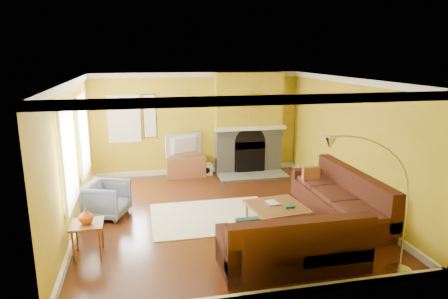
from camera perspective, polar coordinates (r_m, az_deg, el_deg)
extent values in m
cube|color=#582812|center=(8.22, -0.53, -9.22)|extent=(5.50, 6.00, 0.02)
cube|color=white|center=(7.60, -0.58, 10.06)|extent=(5.50, 6.00, 0.02)
cube|color=gold|center=(10.70, -3.80, 3.71)|extent=(5.50, 0.02, 2.70)
cube|color=gold|center=(5.01, 6.43, -7.83)|extent=(5.50, 0.02, 2.70)
cube|color=gold|center=(7.75, -20.98, -0.97)|extent=(0.02, 6.00, 2.70)
cube|color=gold|center=(8.76, 17.42, 0.92)|extent=(0.02, 6.00, 2.70)
cube|color=white|center=(8.97, -19.61, 2.01)|extent=(0.06, 1.22, 1.72)
cube|color=white|center=(7.13, -21.46, -0.96)|extent=(0.06, 1.22, 1.72)
cube|color=white|center=(10.52, -14.09, 4.27)|extent=(0.82, 0.06, 1.22)
cube|color=white|center=(10.52, -10.56, 4.72)|extent=(0.34, 0.04, 1.14)
cube|color=white|center=(10.57, 3.84, 3.03)|extent=(1.92, 0.22, 0.08)
cube|color=gray|center=(10.57, 4.20, -3.79)|extent=(1.80, 0.70, 0.06)
cube|color=beige|center=(8.08, -1.68, -9.52)|extent=(2.40, 1.80, 0.02)
cube|color=#945A35|center=(10.58, -5.46, -2.41)|extent=(1.00, 0.45, 0.55)
imported|color=black|center=(10.44, -5.53, 0.60)|extent=(1.01, 0.45, 0.59)
cube|color=white|center=(10.75, -2.58, -2.79)|extent=(0.30, 0.30, 0.30)
imported|color=slate|center=(8.30, -16.38, -6.88)|extent=(0.99, 0.98, 0.71)
imported|color=#C95F18|center=(6.75, -19.11, -8.95)|extent=(0.28, 0.28, 0.25)
imported|color=white|center=(7.67, 6.20, -7.65)|extent=(0.22, 0.29, 0.03)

